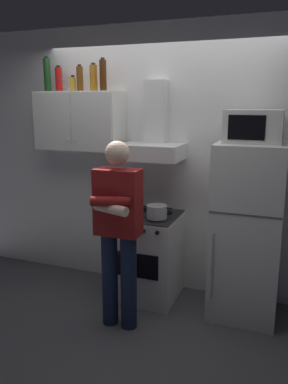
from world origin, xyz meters
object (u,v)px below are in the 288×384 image
object	(u,v)px
upper_cabinet	(80,121)
bottle_beer_brown	(80,79)
cooking_pot	(157,212)
bottle_wine_green	(47,75)
stove_oven	(148,256)
person_standing	(118,229)
bottle_rum_dark	(103,75)
range_hood	(153,139)
bottle_soda_red	(59,79)
bottle_liquor_amber	(94,78)
microwave	(254,126)
refrigerator	(247,232)
bottle_spice_jar	(73,84)

from	to	relation	value
upper_cabinet	bottle_beer_brown	bearing A→B (deg)	-3.20
cooking_pot	bottle_wine_green	world-z (taller)	bottle_wine_green
stove_oven	person_standing	distance (m)	0.77
bottle_rum_dark	range_hood	bearing A→B (deg)	3.80
stove_oven	bottle_beer_brown	size ratio (longest dim) A/B	3.38
cooking_pot	bottle_soda_red	xyz separation A→B (m)	(-1.18, 0.28, 1.24)
person_standing	cooking_pot	size ratio (longest dim) A/B	5.57
range_hood	bottle_wine_green	world-z (taller)	bottle_wine_green
cooking_pot	bottle_liquor_amber	bearing A→B (deg)	163.37
person_standing	bottle_wine_green	size ratio (longest dim) A/B	4.71
upper_cabinet	person_standing	world-z (taller)	upper_cabinet
bottle_liquor_amber	upper_cabinet	bearing A→B (deg)	173.22
microwave	bottle_beer_brown	world-z (taller)	bottle_beer_brown
refrigerator	bottle_soda_red	bearing A→B (deg)	175.40
bottle_soda_red	cooking_pot	bearing A→B (deg)	-13.39
range_hood	person_standing	xyz separation A→B (m)	(-0.05, -0.73, -0.70)
upper_cabinet	bottle_spice_jar	distance (m)	0.38
refrigerator	bottle_liquor_amber	bearing A→B (deg)	176.25
microwave	bottle_beer_brown	xyz separation A→B (m)	(-1.73, 0.11, 0.43)
bottle_rum_dark	microwave	bearing A→B (deg)	-2.91
bottle_wine_green	cooking_pot	bearing A→B (deg)	-10.02
bottle_beer_brown	bottle_liquor_amber	bearing A→B (deg)	-7.22
bottle_wine_green	bottle_liquor_amber	distance (m)	0.54
bottle_beer_brown	bottle_soda_red	xyz separation A→B (m)	(-0.27, 0.04, 0.00)
range_hood	bottle_wine_green	bearing A→B (deg)	-179.04
stove_oven	person_standing	size ratio (longest dim) A/B	0.53
cooking_pot	microwave	bearing A→B (deg)	9.57
bottle_rum_dark	bottle_soda_red	world-z (taller)	bottle_rum_dark
stove_oven	bottle_liquor_amber	xyz separation A→B (m)	(-0.61, 0.10, 1.74)
person_standing	bottle_liquor_amber	world-z (taller)	bottle_liquor_amber
bottle_spice_jar	bottle_soda_red	distance (m)	0.19
upper_cabinet	refrigerator	size ratio (longest dim) A/B	0.56
cooking_pot	bottle_rum_dark	distance (m)	1.43
person_standing	bottle_spice_jar	distance (m)	1.65
stove_oven	bottle_wine_green	world-z (taller)	bottle_wine_green
upper_cabinet	bottle_beer_brown	size ratio (longest dim) A/B	3.48
upper_cabinet	bottle_spice_jar	bearing A→B (deg)	169.09
stove_oven	bottle_wine_green	xyz separation A→B (m)	(-1.15, 0.11, 1.78)
person_standing	bottle_beer_brown	distance (m)	1.64
upper_cabinet	bottle_soda_red	distance (m)	0.49
bottle_wine_green	bottle_soda_red	world-z (taller)	bottle_wine_green
cooking_pot	bottle_soda_red	world-z (taller)	bottle_soda_red
bottle_beer_brown	microwave	bearing A→B (deg)	-3.48
refrigerator	bottle_spice_jar	distance (m)	2.25
bottle_soda_red	microwave	bearing A→B (deg)	-4.08
microwave	refrigerator	bearing A→B (deg)	-89.10
person_standing	bottle_rum_dark	bearing A→B (deg)	123.06
cooking_pot	bottle_spice_jar	bearing A→B (deg)	165.53
stove_oven	range_hood	distance (m)	1.17
upper_cabinet	bottle_spice_jar	xyz separation A→B (m)	(-0.07, 0.01, 0.37)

